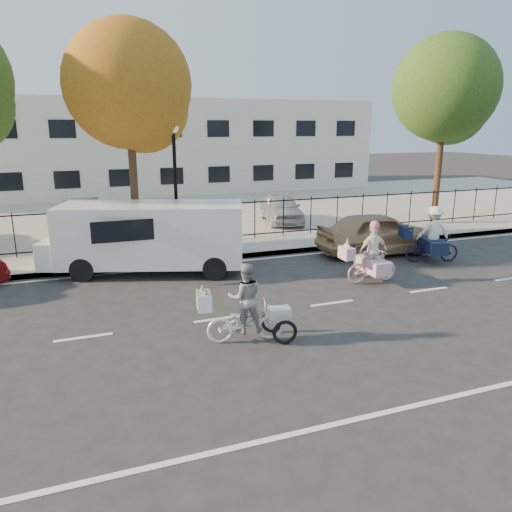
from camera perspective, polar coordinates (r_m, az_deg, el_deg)
name	(u,v)px	position (r m, az deg, el deg)	size (l,w,h in m)	color
ground	(219,319)	(11.75, -4.26, -7.20)	(120.00, 120.00, 0.00)	#333334
road_markings	(219,319)	(11.75, -4.26, -7.17)	(60.00, 9.52, 0.01)	silver
curb	(174,262)	(16.39, -9.31, -0.71)	(60.00, 0.10, 0.15)	#A8A399
sidewalk	(168,255)	(17.39, -10.02, 0.15)	(60.00, 2.20, 0.15)	#A8A399
parking_lot	(134,213)	(26.01, -13.78, 4.74)	(60.00, 15.60, 0.15)	#A8A399
iron_fence	(161,225)	(18.27, -10.79, 3.46)	(58.00, 0.06, 1.50)	black
building	(112,147)	(35.63, -16.18, 11.90)	(34.00, 10.00, 6.00)	silver
lamppost	(175,163)	(17.68, -9.28, 10.41)	(0.36, 0.36, 4.33)	black
street_sign	(108,216)	(17.57, -16.60, 4.38)	(0.85, 0.06, 1.80)	black
zebra_trike	(246,311)	(10.36, -1.19, -6.35)	(1.98, 0.97, 1.69)	white
unicorn_bike	(372,260)	(14.56, 13.07, -0.45)	(1.78, 1.24, 1.80)	beige
bull_bike	(432,240)	(17.36, 19.43, 1.75)	(2.05, 1.45, 1.85)	#141037
white_van	(149,235)	(15.40, -12.17, 2.33)	(6.39, 3.62, 2.11)	white
gold_sedan	(379,233)	(17.91, 13.89, 2.55)	(1.75, 4.35, 1.48)	tan
lot_car_c	(81,215)	(21.77, -19.37, 4.40)	(1.37, 3.93, 1.30)	#4D5155
lot_car_d	(281,208)	(22.48, 2.91, 5.47)	(1.50, 3.73, 1.27)	#ABADB3
tree_mid	(132,92)	(18.25, -13.96, 17.78)	(4.28, 4.28, 7.84)	#442D1D
tree_east	(447,94)	(23.59, 20.98, 16.94)	(4.43, 4.43, 8.12)	#442D1D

